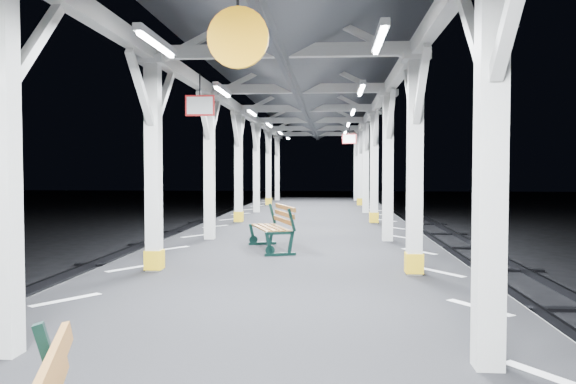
# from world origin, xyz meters

# --- Properties ---
(platform) EXTENTS (6.00, 50.00, 1.00)m
(platform) POSITION_xyz_m (0.00, 0.00, 0.50)
(platform) COLOR black
(platform) RESTS_ON ground
(hazard_stripes_left) EXTENTS (1.00, 48.00, 0.01)m
(hazard_stripes_left) POSITION_xyz_m (-2.45, 0.00, 1.00)
(hazard_stripes_left) COLOR silver
(hazard_stripes_left) RESTS_ON platform
(hazard_stripes_right) EXTENTS (1.00, 48.00, 0.01)m
(hazard_stripes_right) POSITION_xyz_m (2.45, 0.00, 1.00)
(hazard_stripes_right) COLOR silver
(hazard_stripes_right) RESTS_ON platform
(bench_mid) EXTENTS (1.09, 1.73, 0.88)m
(bench_mid) POSITION_xyz_m (-0.34, 4.42, 1.47)
(bench_mid) COLOR black
(bench_mid) RESTS_ON platform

